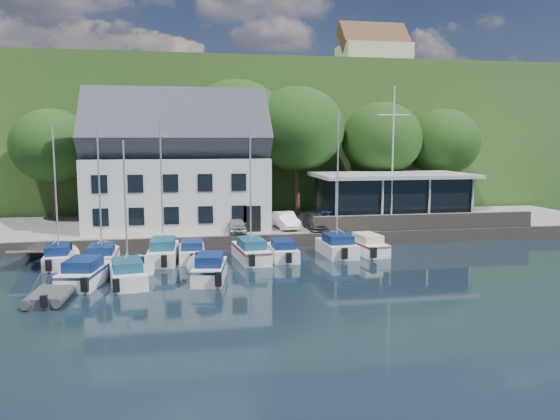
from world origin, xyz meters
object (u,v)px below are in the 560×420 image
(harbor_building, at_px, (178,172))
(boat_r2_1, at_px, (125,207))
(club_pavilion, at_px, (391,197))
(car_white, at_px, (285,220))
(boat_r1_2, at_px, (162,189))
(car_dgrey, at_px, (316,222))
(boat_r1_5, at_px, (283,249))
(flagpole, at_px, (393,157))
(boat_r1_4, at_px, (250,191))
(boat_r1_6, at_px, (337,189))
(boat_r2_0, at_px, (84,271))
(boat_r1_1, at_px, (100,200))
(car_blue, at_px, (334,219))
(boat_r1_7, at_px, (366,243))
(boat_r1_3, at_px, (192,250))
(car_silver, at_px, (236,225))
(boat_r1_0, at_px, (56,199))
(boat_r2_2, at_px, (210,267))

(harbor_building, distance_m, boat_r2_1, 14.41)
(club_pavilion, bearing_deg, car_white, -166.82)
(harbor_building, bearing_deg, boat_r1_2, -96.59)
(car_dgrey, distance_m, boat_r2_1, 17.09)
(club_pavilion, relative_size, boat_r1_5, 2.47)
(flagpole, height_order, boat_r1_4, flagpole)
(flagpole, relative_size, boat_r1_5, 2.08)
(boat_r1_2, height_order, boat_r1_6, boat_r1_2)
(car_white, relative_size, boat_r2_0, 0.66)
(car_dgrey, height_order, boat_r1_1, boat_r1_1)
(car_blue, bearing_deg, boat_r1_2, -167.09)
(boat_r2_0, bearing_deg, harbor_building, 79.17)
(boat_r1_5, bearing_deg, boat_r1_7, 7.57)
(harbor_building, height_order, club_pavilion, harbor_building)
(boat_r1_1, relative_size, boat_r1_3, 1.58)
(car_white, bearing_deg, club_pavilion, 7.23)
(boat_r2_0, xyz_separation_m, boat_r2_1, (2.35, -0.37, 3.57))
(club_pavilion, height_order, boat_r1_7, club_pavilion)
(car_dgrey, xyz_separation_m, boat_r1_3, (-9.66, -4.82, -0.86))
(car_silver, height_order, flagpole, flagpole)
(club_pavilion, relative_size, flagpole, 1.19)
(boat_r1_2, bearing_deg, car_dgrey, 25.81)
(boat_r1_0, bearing_deg, car_dgrey, 11.26)
(boat_r2_1, bearing_deg, boat_r1_2, 62.53)
(boat_r1_5, xyz_separation_m, boat_r2_2, (-5.11, -4.75, 0.11))
(club_pavilion, xyz_separation_m, boat_r1_4, (-13.29, -8.83, 1.56))
(boat_r1_5, height_order, boat_r2_2, boat_r2_2)
(harbor_building, bearing_deg, boat_r1_5, -53.61)
(car_blue, xyz_separation_m, boat_r1_1, (-17.00, -6.23, 2.51))
(boat_r1_1, bearing_deg, car_white, 25.00)
(flagpole, height_order, boat_r1_1, flagpole)
(harbor_building, bearing_deg, boat_r1_7, -33.28)
(boat_r1_0, xyz_separation_m, boat_r1_1, (2.65, -0.22, -0.06))
(boat_r1_3, bearing_deg, club_pavilion, 25.69)
(boat_r1_6, relative_size, boat_r2_0, 1.52)
(car_blue, relative_size, boat_r2_0, 0.66)
(boat_r1_5, distance_m, boat_r2_2, 6.98)
(boat_r1_7, bearing_deg, boat_r1_0, 173.61)
(car_dgrey, distance_m, boat_r1_7, 5.49)
(harbor_building, height_order, boat_r2_1, harbor_building)
(car_dgrey, distance_m, boat_r2_0, 18.59)
(boat_r2_0, bearing_deg, boat_r1_5, 29.89)
(boat_r1_5, bearing_deg, boat_r1_6, 8.25)
(club_pavilion, height_order, boat_r1_6, boat_r1_6)
(boat_r1_3, distance_m, boat_r2_2, 5.61)
(boat_r1_0, bearing_deg, car_white, 16.39)
(boat_r2_1, bearing_deg, boat_r1_4, 22.86)
(car_silver, relative_size, boat_r1_7, 0.54)
(car_silver, relative_size, boat_r1_3, 0.63)
(club_pavilion, bearing_deg, flagpole, -111.61)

